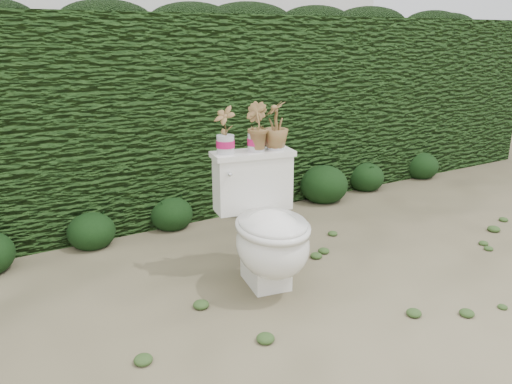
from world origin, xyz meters
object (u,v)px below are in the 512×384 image
toilet (267,230)px  potted_plant_right (276,127)px  potted_plant_center (256,128)px  potted_plant_left (225,131)px

toilet → potted_plant_right: size_ratio=2.79×
potted_plant_right → toilet: bearing=-12.8°
toilet → potted_plant_right: bearing=58.4°
potted_plant_center → potted_plant_right: potted_plant_right is taller
toilet → potted_plant_right: 0.63m
potted_plant_left → potted_plant_center: bearing=60.1°
toilet → potted_plant_left: (-0.13, 0.27, 0.55)m
potted_plant_left → potted_plant_right: potted_plant_right is taller
toilet → potted_plant_center: bearing=84.6°
toilet → potted_plant_left: bearing=125.6°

